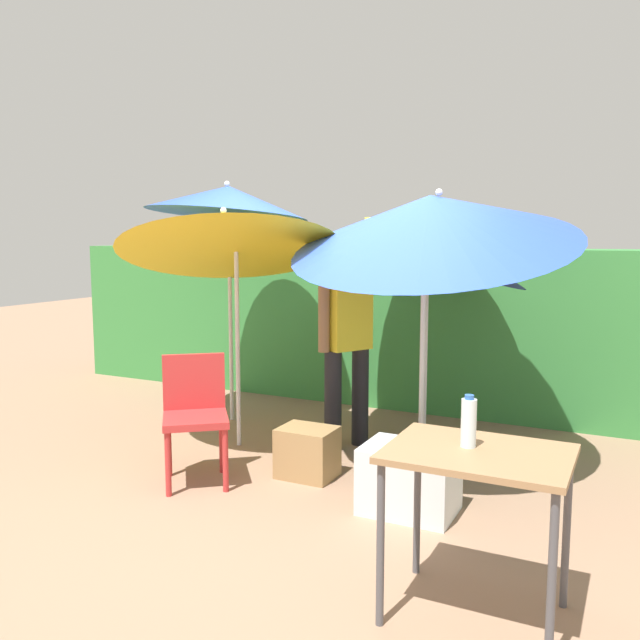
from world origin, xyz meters
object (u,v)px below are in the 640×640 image
person_vendor (347,335)px  folding_table (478,472)px  umbrella_rainbow (428,242)px  bottle_water (469,422)px  umbrella_navy (230,232)px  umbrella_yellow (432,221)px  cooler_box (409,479)px  crate_cardboard (307,452)px  umbrella_orange (228,201)px  chair_plastic (195,410)px

person_vendor → folding_table: 2.51m
umbrella_rainbow → bottle_water: umbrella_rainbow is taller
umbrella_navy → folding_table: umbrella_navy is taller
person_vendor → bottle_water: 2.44m
umbrella_yellow → umbrella_navy: umbrella_yellow is taller
cooler_box → crate_cardboard: 0.90m
umbrella_rainbow → crate_cardboard: 1.97m
umbrella_navy → bottle_water: 2.94m
person_vendor → folding_table: (1.52, -1.98, -0.25)m
umbrella_yellow → umbrella_navy: (-1.63, -0.10, -0.08)m
cooler_box → bottle_water: bearing=-58.0°
umbrella_orange → chair_plastic: (0.66, -1.43, -1.54)m
umbrella_rainbow → bottle_water: 2.68m
umbrella_yellow → folding_table: umbrella_yellow is taller
person_vendor → crate_cardboard: 1.06m
umbrella_navy → person_vendor: umbrella_navy is taller
person_vendor → folding_table: bearing=-52.4°
umbrella_navy → crate_cardboard: (0.89, -0.37, -1.58)m
cooler_box → crate_cardboard: bearing=163.1°
chair_plastic → person_vendor: bearing=60.4°
umbrella_rainbow → chair_plastic: size_ratio=2.37×
cooler_box → bottle_water: size_ratio=2.40×
person_vendor → bottle_water: bearing=-53.0°
cooler_box → umbrella_yellow: bearing=98.7°
chair_plastic → folding_table: (2.18, -0.82, 0.17)m
umbrella_orange → umbrella_rainbow: bearing=5.1°
umbrella_rainbow → crate_cardboard: umbrella_rainbow is taller
umbrella_yellow → bottle_water: 2.03m
folding_table → umbrella_yellow: bearing=113.9°
umbrella_navy → bottle_water: umbrella_navy is taller
umbrella_yellow → crate_cardboard: umbrella_yellow is taller
umbrella_orange → crate_cardboard: (1.34, -1.02, -1.87)m
umbrella_orange → crate_cardboard: bearing=-37.2°
person_vendor → chair_plastic: person_vendor is taller
person_vendor → bottle_water: (1.46, -1.95, -0.04)m
person_vendor → cooler_box: size_ratio=3.27×
crate_cardboard → bottle_water: (1.44, -1.20, 0.72)m
crate_cardboard → bottle_water: bearing=-39.7°
umbrella_orange → person_vendor: bearing=-11.7°
umbrella_rainbow → folding_table: umbrella_rainbow is taller
umbrella_yellow → folding_table: size_ratio=2.87×
chair_plastic → cooler_box: 1.57m
umbrella_rainbow → folding_table: (1.00, -2.41, -0.99)m
umbrella_orange → person_vendor: size_ratio=1.21×
umbrella_yellow → bottle_water: size_ratio=9.56×
umbrella_yellow → chair_plastic: 2.14m
crate_cardboard → umbrella_yellow: bearing=31.9°
umbrella_yellow → person_vendor: (-0.77, 0.28, -0.90)m
cooler_box → bottle_water: bottle_water is taller
umbrella_rainbow → cooler_box: size_ratio=3.66×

